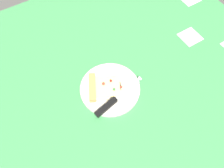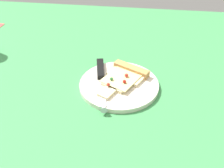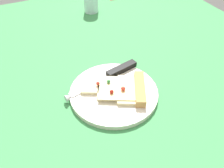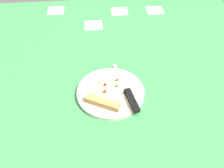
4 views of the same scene
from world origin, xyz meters
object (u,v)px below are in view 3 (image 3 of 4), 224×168
object	(u,v)px
pizza_slice	(123,89)
knife	(109,75)
drinking_glass	(91,2)
plate	(114,93)

from	to	relation	value
pizza_slice	knife	bearing A→B (deg)	35.34
drinking_glass	plate	bearing A→B (deg)	75.34
plate	knife	size ratio (longest dim) A/B	1.01
pizza_slice	plate	bearing A→B (deg)	89.88
plate	knife	world-z (taller)	knife
drinking_glass	knife	bearing A→B (deg)	75.08
knife	drinking_glass	distance (cm)	45.94
pizza_slice	drinking_glass	distance (cm)	52.50
plate	pizza_slice	xyz separation A→B (cm)	(-2.31, 1.19, 1.49)
plate	pizza_slice	bearing A→B (deg)	152.73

